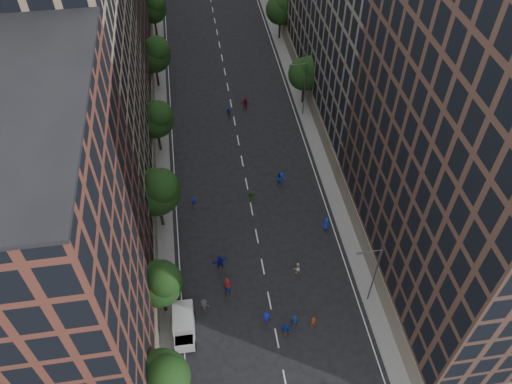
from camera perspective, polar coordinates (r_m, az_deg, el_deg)
ground at (r=72.79m, az=-2.00°, el=5.69°), size 240.00×240.00×0.00m
sidewalk_left at (r=78.56m, az=-11.52°, el=8.30°), size 4.00×105.00×0.15m
sidewalk_right at (r=80.31m, az=5.95°, el=10.02°), size 4.00×105.00×0.15m
bldg_left_a at (r=43.62m, az=-23.03°, el=-7.15°), size 14.00×22.00×30.00m
bldg_left_b at (r=59.87m, az=-20.61°, el=12.73°), size 14.00×26.00×34.00m
bldg_left_c at (r=81.19m, az=-18.35°, el=19.93°), size 14.00×20.00×28.00m
bldg_right_a at (r=48.76m, az=24.32°, el=4.32°), size 14.00×30.00×36.00m
bldg_right_b at (r=70.93m, az=13.52°, el=19.35°), size 14.00×28.00×33.00m
tree_left_0 at (r=45.97m, az=-10.63°, el=-20.24°), size 5.20×5.20×8.83m
tree_left_1 at (r=51.17m, az=-10.85°, el=-10.11°), size 4.80×4.80×8.21m
tree_left_2 at (r=58.11m, az=-11.17°, el=0.18°), size 5.60×5.60×9.45m
tree_left_3 at (r=68.95m, az=-11.32°, el=8.24°), size 5.00×5.00×8.58m
tree_left_4 at (r=82.04m, az=-11.51°, el=15.25°), size 5.40×5.40×9.08m
tree_left_5 at (r=96.34m, az=-11.62°, el=19.91°), size 4.80×4.80×8.33m
tree_right_a at (r=77.29m, az=5.75°, el=13.45°), size 5.00×5.00×8.39m
tree_right_b at (r=94.06m, az=2.94°, el=20.26°), size 5.20×5.20×8.83m
streetlamp_near at (r=52.74m, az=13.25°, el=-8.98°), size 2.64×0.22×9.06m
streetlamp_far at (r=75.04m, az=5.44°, el=11.91°), size 2.64×0.22×9.06m
cargo_van at (r=53.19m, az=-8.24°, el=-14.86°), size 2.35×4.81×2.53m
skater_1 at (r=53.65m, az=4.42°, el=-14.44°), size 0.71×0.57×1.69m
skater_3 at (r=53.66m, az=1.20°, el=-14.19°), size 1.20×0.86×1.69m
skater_4 at (r=55.45m, az=-3.21°, el=-11.31°), size 0.91×0.45×1.50m
skater_5 at (r=53.18m, az=3.46°, el=-15.34°), size 1.59×0.83×1.63m
skater_6 at (r=55.87m, az=-3.30°, el=-10.41°), size 0.86×0.57×1.74m
skater_7 at (r=53.88m, az=6.55°, el=-14.48°), size 0.65×0.54×1.52m
skater_8 at (r=57.16m, az=4.72°, el=-8.68°), size 0.91×0.77×1.65m
skater_9 at (r=54.55m, az=-5.94°, el=-12.78°), size 1.30×0.87×1.87m
skater_10 at (r=64.04m, az=-0.44°, el=-0.49°), size 0.89×0.40×1.50m
skater_11 at (r=57.42m, az=-4.13°, el=-7.99°), size 1.89×1.12×1.94m
skater_12 at (r=61.39m, az=8.00°, el=-3.63°), size 1.02×0.82×1.81m
skater_13 at (r=63.78m, az=-7.14°, el=-1.16°), size 0.64×0.49×1.59m
skater_14 at (r=66.06m, az=2.57°, el=1.55°), size 1.06×0.91×1.90m
skater_15 at (r=66.30m, az=2.90°, el=1.62°), size 1.24×0.94×1.69m
skater_16 at (r=76.93m, az=-3.12°, el=9.06°), size 1.05×0.62×1.67m
skater_17 at (r=78.47m, az=-1.26°, el=10.07°), size 1.76×0.62×1.88m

